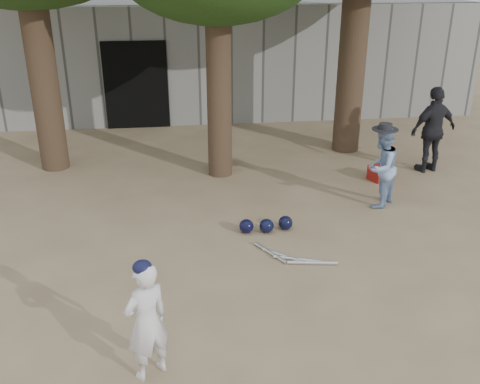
{
  "coord_description": "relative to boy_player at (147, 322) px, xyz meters",
  "views": [
    {
      "loc": [
        -0.28,
        -5.95,
        3.95
      ],
      "look_at": [
        0.6,
        1.0,
        0.95
      ],
      "focal_mm": 40.0,
      "sensor_mm": 36.0,
      "label": 1
    }
  ],
  "objects": [
    {
      "name": "ground",
      "position": [
        0.65,
        1.48,
        -0.66
      ],
      "size": [
        70.0,
        70.0,
        0.0
      ],
      "primitive_type": "plane",
      "color": "#937C5E",
      "rests_on": "ground"
    },
    {
      "name": "boy_player",
      "position": [
        0.0,
        0.0,
        0.0
      ],
      "size": [
        0.58,
        0.53,
        1.32
      ],
      "primitive_type": "imported",
      "rotation": [
        0.0,
        0.0,
        3.72
      ],
      "color": "white",
      "rests_on": "ground"
    },
    {
      "name": "spectator_blue",
      "position": [
        3.87,
        3.79,
        0.05
      ],
      "size": [
        0.87,
        0.87,
        1.42
      ],
      "primitive_type": "imported",
      "rotation": [
        0.0,
        0.0,
        3.94
      ],
      "color": "#84A1CC",
      "rests_on": "ground"
    },
    {
      "name": "spectator_dark",
      "position": [
        5.52,
        5.31,
        0.21
      ],
      "size": [
        1.1,
        0.66,
        1.75
      ],
      "primitive_type": "imported",
      "rotation": [
        0.0,
        0.0,
        3.39
      ],
      "color": "black",
      "rests_on": "ground"
    },
    {
      "name": "red_bag",
      "position": [
        4.36,
        4.95,
        -0.51
      ],
      "size": [
        0.51,
        0.47,
        0.3
      ],
      "primitive_type": "cube",
      "rotation": [
        0.0,
        0.0,
        0.43
      ],
      "color": "#A02115",
      "rests_on": "ground"
    },
    {
      "name": "back_building",
      "position": [
        0.65,
        11.81,
        0.84
      ],
      "size": [
        16.0,
        5.24,
        3.0
      ],
      "color": "gray",
      "rests_on": "ground"
    },
    {
      "name": "helmet_row",
      "position": [
        1.74,
        3.03,
        -0.55
      ],
      "size": [
        0.87,
        0.3,
        0.23
      ],
      "color": "black",
      "rests_on": "ground"
    },
    {
      "name": "bat_pile",
      "position": [
        1.95,
        2.12,
        -0.63
      ],
      "size": [
        1.1,
        0.77,
        0.06
      ],
      "color": "silver",
      "rests_on": "ground"
    }
  ]
}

